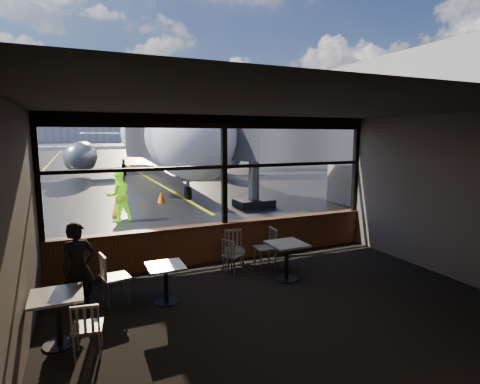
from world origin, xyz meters
TOP-DOWN VIEW (x-y plane):
  - ground_plane at (0.00, 120.00)m, footprint 520.00×520.00m
  - carpet_floor at (0.00, -3.00)m, footprint 8.00×6.00m
  - ceiling at (0.00, -3.00)m, footprint 8.00×6.00m
  - wall_left at (-4.00, -3.00)m, footprint 0.04×6.00m
  - wall_right at (4.00, -3.00)m, footprint 0.04×6.00m
  - wall_back at (0.00, -6.00)m, footprint 8.00×0.04m
  - window_sill at (0.00, 0.00)m, footprint 8.00×0.28m
  - window_header at (0.00, 0.00)m, footprint 8.00×0.18m
  - mullion_left at (-3.95, 0.00)m, footprint 0.12×0.12m
  - mullion_centre at (0.00, 0.00)m, footprint 0.12×0.12m
  - mullion_right at (3.95, 0.00)m, footprint 0.12×0.12m
  - window_transom at (0.00, 0.00)m, footprint 8.00×0.10m
  - airliner at (2.40, 21.10)m, footprint 32.68×38.34m
  - jet_bridge at (3.60, 5.50)m, footprint 9.52×11.64m
  - cafe_table_near at (0.71, -1.76)m, footprint 0.73×0.73m
  - cafe_table_mid at (-1.86, -1.82)m, footprint 0.65×0.65m
  - cafe_table_left at (-3.60, -2.61)m, footprint 0.71×0.71m
  - chair_near_e at (0.63, -0.93)m, footprint 0.54×0.54m
  - chair_near_w at (-0.17, -0.94)m, footprint 0.59×0.59m
  - chair_near_n at (-0.04, -0.73)m, footprint 0.58×0.58m
  - chair_mid_w at (-2.70, -1.46)m, footprint 0.61×0.61m
  - chair_left_s at (-3.22, -3.06)m, footprint 0.51×0.51m
  - passenger at (-3.30, -1.60)m, footprint 0.67×0.56m
  - ground_crew at (-1.93, 5.47)m, footprint 1.03×0.88m
  - cone_nose at (0.24, 8.65)m, footprint 0.36×0.36m
  - cone_wing at (-6.38, 19.58)m, footprint 0.33×0.33m
  - terminal_annex at (10.00, 2.50)m, footprint 5.00×7.00m
  - hangar_mid at (0.00, 185.00)m, footprint 38.00×15.00m
  - hangar_right at (60.00, 178.00)m, footprint 50.00×20.00m
  - fuel_tank_a at (-30.00, 182.00)m, footprint 8.00×8.00m
  - fuel_tank_b at (-20.00, 182.00)m, footprint 8.00×8.00m
  - fuel_tank_c at (-10.00, 182.00)m, footprint 8.00×8.00m
  - treeline at (0.00, 210.00)m, footprint 360.00×3.00m
  - cone_extra at (-1.93, 6.58)m, footprint 0.37×0.37m

SIDE VIEW (x-z plane):
  - ground_plane at x=0.00m, z-range 0.00..0.00m
  - carpet_floor at x=0.00m, z-range 0.01..0.01m
  - cone_wing at x=-6.38m, z-range 0.00..0.45m
  - cone_nose at x=0.24m, z-range 0.00..0.50m
  - cone_extra at x=-1.93m, z-range 0.00..0.51m
  - cafe_table_mid at x=-1.86m, z-range 0.00..0.71m
  - cafe_table_left at x=-3.60m, z-range 0.00..0.78m
  - chair_near_w at x=-0.17m, z-range 0.00..0.80m
  - cafe_table_near at x=0.71m, z-range 0.00..0.81m
  - chair_left_s at x=-3.22m, z-range 0.00..0.83m
  - chair_near_n at x=-0.04m, z-range 0.00..0.89m
  - window_sill at x=0.00m, z-range 0.00..0.90m
  - chair_near_e at x=0.63m, z-range 0.00..0.94m
  - chair_mid_w at x=-2.70m, z-range 0.00..0.95m
  - passenger at x=-3.30m, z-range 0.00..1.58m
  - ground_crew at x=-1.93m, z-range 0.00..1.83m
  - wall_left at x=-4.00m, z-range 0.00..3.50m
  - wall_right at x=4.00m, z-range 0.00..3.50m
  - wall_back at x=0.00m, z-range 0.00..3.50m
  - mullion_left at x=-3.95m, z-range 0.90..3.50m
  - mullion_centre at x=0.00m, z-range 0.90..3.50m
  - mullion_right at x=3.95m, z-range 0.90..3.50m
  - window_transom at x=0.00m, z-range 2.26..2.34m
  - jet_bridge at x=3.60m, z-range 0.00..5.08m
  - terminal_annex at x=10.00m, z-range 0.00..6.00m
  - fuel_tank_a at x=-30.00m, z-range 0.00..6.00m
  - fuel_tank_b at x=-20.00m, z-range 0.00..6.00m
  - fuel_tank_c at x=-10.00m, z-range 0.00..6.00m
  - window_header at x=0.00m, z-range 3.20..3.50m
  - ceiling at x=0.00m, z-range 3.48..3.52m
  - hangar_mid at x=0.00m, z-range 0.00..10.00m
  - airliner at x=2.40m, z-range 0.00..11.13m
  - hangar_right at x=60.00m, z-range 0.00..12.00m
  - treeline at x=0.00m, z-range 0.00..12.00m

